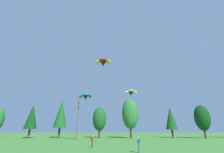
# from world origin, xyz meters

# --- Properties ---
(treeline_tree_b) EXTENTS (3.77, 3.77, 9.86)m
(treeline_tree_b) POSITION_xyz_m (-25.96, 47.05, 6.18)
(treeline_tree_b) COLOR #472D19
(treeline_tree_b) RESTS_ON ground_plane
(treeline_tree_c) EXTENTS (4.12, 4.12, 11.46)m
(treeline_tree_c) POSITION_xyz_m (-17.45, 48.64, 7.18)
(treeline_tree_c) COLOR #472D19
(treeline_tree_c) RESTS_ON ground_plane
(treeline_tree_d) EXTENTS (4.29, 4.29, 9.24)m
(treeline_tree_d) POSITION_xyz_m (-5.13, 49.10, 5.59)
(treeline_tree_d) COLOR #472D19
(treeline_tree_d) RESTS_ON ground_plane
(treeline_tree_e) EXTENTS (4.94, 4.94, 11.63)m
(treeline_tree_e) POSITION_xyz_m (4.44, 47.41, 7.04)
(treeline_tree_e) COLOR #472D19
(treeline_tree_e) RESTS_ON ground_plane
(treeline_tree_f) EXTENTS (3.64, 3.64, 9.28)m
(treeline_tree_f) POSITION_xyz_m (17.57, 50.43, 5.81)
(treeline_tree_f) COLOR #472D19
(treeline_tree_f) RESTS_ON ground_plane
(treeline_tree_g) EXTENTS (4.36, 4.36, 9.49)m
(treeline_tree_g) POSITION_xyz_m (25.83, 47.32, 5.74)
(treeline_tree_g) COLOR #472D19
(treeline_tree_g) RESTS_ON ground_plane
(utility_pole) EXTENTS (2.20, 0.26, 10.87)m
(utility_pole) POSITION_xyz_m (-9.82, 40.02, 5.71)
(utility_pole) COLOR brown
(utility_pole) RESTS_ON ground_plane
(kite_flyer_near) EXTENTS (0.46, 0.59, 1.69)m
(kite_flyer_near) POSITION_xyz_m (-3.19, 23.56, 0.99)
(kite_flyer_near) COLOR #4C4C51
(kite_flyer_near) RESTS_ON ground_plane
(kite_flyer_mid) EXTENTS (0.63, 0.66, 1.69)m
(kite_flyer_mid) POSITION_xyz_m (3.04, 18.79, 1.00)
(kite_flyer_mid) COLOR #4C4C51
(kite_flyer_mid) RESTS_ON ground_plane
(parafoil_kite_high_teal) EXTENTS (6.24, 15.97, 10.44)m
(parafoil_kite_high_teal) POSITION_xyz_m (-7.80, 38.71, 10.73)
(parafoil_kite_high_teal) COLOR teal
(parafoil_kite_mid_lime_white) EXTENTS (3.67, 21.22, 11.03)m
(parafoil_kite_mid_lime_white) POSITION_xyz_m (4.24, 39.26, 11.78)
(parafoil_kite_mid_lime_white) COLOR #93D633
(parafoil_kite_far_red_yellow) EXTENTS (4.07, 9.66, 17.28)m
(parafoil_kite_far_red_yellow) POSITION_xyz_m (-2.68, 32.27, 17.59)
(parafoil_kite_far_red_yellow) COLOR red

